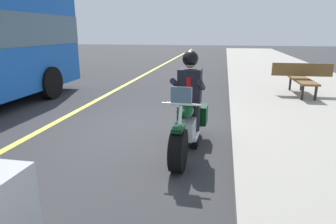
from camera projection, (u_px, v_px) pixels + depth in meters
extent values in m
plane|color=#333335|center=(133.00, 133.00, 6.12)|extent=(80.00, 80.00, 0.00)
cube|color=#E5DB4C|center=(47.00, 127.00, 6.48)|extent=(60.00, 0.16, 0.01)
cylinder|color=black|center=(178.00, 150.00, 4.41)|extent=(0.67, 0.22, 0.66)
cylinder|color=black|center=(193.00, 121.00, 5.87)|extent=(0.67, 0.22, 0.66)
cube|color=silver|center=(187.00, 128.00, 5.14)|extent=(0.57, 0.30, 0.32)
ellipsoid|color=black|center=(185.00, 111.00, 4.85)|extent=(0.57, 0.30, 0.24)
cube|color=black|center=(190.00, 106.00, 5.38)|extent=(0.71, 0.31, 0.12)
cube|color=black|center=(204.00, 115.00, 5.73)|extent=(0.40, 0.13, 0.36)
cube|color=black|center=(182.00, 113.00, 5.83)|extent=(0.40, 0.13, 0.36)
cylinder|color=silver|center=(179.00, 133.00, 4.36)|extent=(0.35, 0.06, 0.76)
cylinder|color=silver|center=(181.00, 104.00, 4.40)|extent=(0.06, 0.60, 0.04)
cube|color=black|center=(179.00, 128.00, 4.32)|extent=(0.37, 0.17, 0.06)
cylinder|color=silver|center=(198.00, 132.00, 5.43)|extent=(0.90, 0.11, 0.08)
cube|color=slate|center=(181.00, 96.00, 4.39)|extent=(0.05, 0.32, 0.28)
cylinder|color=black|center=(196.00, 124.00, 5.35)|extent=(0.14, 0.14, 0.84)
cube|color=black|center=(195.00, 144.00, 5.39)|extent=(0.26, 0.12, 0.10)
cylinder|color=black|center=(183.00, 123.00, 5.40)|extent=(0.14, 0.14, 0.84)
cube|color=black|center=(182.00, 143.00, 5.44)|extent=(0.26, 0.12, 0.10)
cube|color=black|center=(190.00, 86.00, 5.19)|extent=(0.33, 0.41, 0.60)
cube|color=red|center=(188.00, 90.00, 5.05)|extent=(0.03, 0.07, 0.44)
cylinder|color=black|center=(201.00, 85.00, 4.96)|extent=(0.55, 0.12, 0.28)
cylinder|color=black|center=(176.00, 84.00, 5.05)|extent=(0.55, 0.12, 0.28)
sphere|color=tan|center=(190.00, 62.00, 5.07)|extent=(0.22, 0.22, 0.22)
sphere|color=black|center=(190.00, 59.00, 5.06)|extent=(0.28, 0.28, 0.28)
cube|color=slate|center=(45.00, 33.00, 10.77)|extent=(0.06, 2.40, 1.90)
cylinder|color=black|center=(50.00, 83.00, 9.15)|extent=(1.00, 0.30, 1.00)
cube|color=brown|center=(303.00, 80.00, 9.00)|extent=(1.81, 0.54, 0.06)
cube|color=brown|center=(302.00, 70.00, 9.13)|extent=(0.10, 1.80, 0.40)
cube|color=black|center=(316.00, 93.00, 8.33)|extent=(0.06, 0.06, 0.42)
cube|color=black|center=(302.00, 93.00, 8.38)|extent=(0.06, 0.06, 0.42)
cube|color=black|center=(301.00, 84.00, 9.75)|extent=(0.06, 0.06, 0.42)
cube|color=black|center=(290.00, 84.00, 9.81)|extent=(0.06, 0.06, 0.42)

